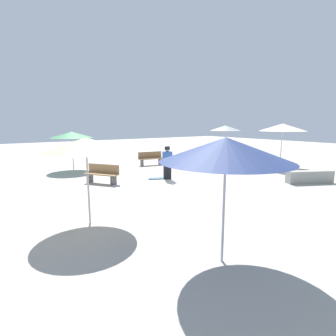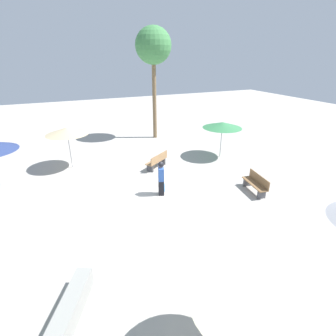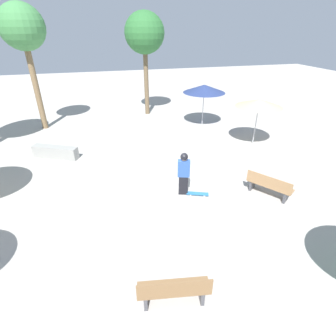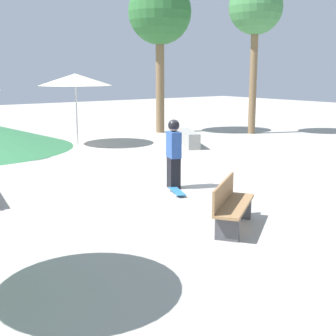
{
  "view_description": "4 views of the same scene",
  "coord_description": "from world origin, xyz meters",
  "px_view_note": "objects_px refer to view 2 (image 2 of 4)",
  "views": [
    {
      "loc": [
        9.73,
        -7.93,
        2.7
      ],
      "look_at": [
        -0.06,
        -1.12,
        0.63
      ],
      "focal_mm": 28.0,
      "sensor_mm": 36.0,
      "label": 1
    },
    {
      "loc": [
        3.47,
        9.0,
        5.97
      ],
      "look_at": [
        -0.88,
        -0.94,
        1.22
      ],
      "focal_mm": 28.0,
      "sensor_mm": 36.0,
      "label": 2
    },
    {
      "loc": [
        -8.17,
        1.77,
        5.47
      ],
      "look_at": [
        -0.29,
        -0.33,
        1.01
      ],
      "focal_mm": 28.0,
      "sensor_mm": 36.0,
      "label": 3
    },
    {
      "loc": [
        -7.03,
        -9.43,
        2.71
      ],
      "look_at": [
        -1.05,
        -1.37,
        0.64
      ],
      "focal_mm": 50.0,
      "sensor_mm": 36.0,
      "label": 4
    }
  ],
  "objects_px": {
    "shade_umbrella_tan": "(67,131)",
    "shade_umbrella_green": "(222,125)",
    "skateboard": "(163,188)",
    "bench_near": "(157,161)",
    "bench_far": "(256,184)",
    "shade_umbrella_cream": "(266,285)",
    "skater_main": "(161,177)",
    "concrete_ledge": "(71,310)",
    "palm_tree_center_left": "(153,47)"
  },
  "relations": [
    {
      "from": "skateboard",
      "to": "bench_near",
      "type": "relative_size",
      "value": 0.52
    },
    {
      "from": "bench_far",
      "to": "skateboard",
      "type": "bearing_deg",
      "value": 71.88
    },
    {
      "from": "skateboard",
      "to": "concrete_ledge",
      "type": "height_order",
      "value": "concrete_ledge"
    },
    {
      "from": "concrete_ledge",
      "to": "shade_umbrella_tan",
      "type": "bearing_deg",
      "value": -95.22
    },
    {
      "from": "bench_near",
      "to": "bench_far",
      "type": "xyz_separation_m",
      "value": [
        -3.17,
        4.46,
        0.0
      ]
    },
    {
      "from": "shade_umbrella_green",
      "to": "shade_umbrella_cream",
      "type": "bearing_deg",
      "value": 58.77
    },
    {
      "from": "bench_near",
      "to": "shade_umbrella_cream",
      "type": "height_order",
      "value": "shade_umbrella_cream"
    },
    {
      "from": "skateboard",
      "to": "palm_tree_center_left",
      "type": "relative_size",
      "value": 0.11
    },
    {
      "from": "shade_umbrella_cream",
      "to": "shade_umbrella_green",
      "type": "xyz_separation_m",
      "value": [
        -6.42,
        -10.59,
        -0.4
      ]
    },
    {
      "from": "bench_near",
      "to": "palm_tree_center_left",
      "type": "relative_size",
      "value": 0.2
    },
    {
      "from": "bench_near",
      "to": "bench_far",
      "type": "relative_size",
      "value": 0.95
    },
    {
      "from": "skater_main",
      "to": "shade_umbrella_cream",
      "type": "xyz_separation_m",
      "value": [
        1.18,
        7.56,
        1.54
      ]
    },
    {
      "from": "skater_main",
      "to": "shade_umbrella_tan",
      "type": "height_order",
      "value": "shade_umbrella_tan"
    },
    {
      "from": "bench_near",
      "to": "palm_tree_center_left",
      "type": "xyz_separation_m",
      "value": [
        -2.03,
        -5.61,
        5.95
      ]
    },
    {
      "from": "skater_main",
      "to": "concrete_ledge",
      "type": "bearing_deg",
      "value": 156.19
    },
    {
      "from": "bench_far",
      "to": "shade_umbrella_cream",
      "type": "height_order",
      "value": "shade_umbrella_cream"
    },
    {
      "from": "skater_main",
      "to": "skateboard",
      "type": "relative_size",
      "value": 1.99
    },
    {
      "from": "bench_far",
      "to": "shade_umbrella_green",
      "type": "distance_m",
      "value": 4.97
    },
    {
      "from": "bench_near",
      "to": "palm_tree_center_left",
      "type": "distance_m",
      "value": 8.43
    },
    {
      "from": "skateboard",
      "to": "palm_tree_center_left",
      "type": "xyz_separation_m",
      "value": [
        -2.72,
        -8.06,
        6.32
      ]
    },
    {
      "from": "shade_umbrella_tan",
      "to": "shade_umbrella_green",
      "type": "bearing_deg",
      "value": 167.49
    },
    {
      "from": "skater_main",
      "to": "shade_umbrella_tan",
      "type": "bearing_deg",
      "value": 53.18
    },
    {
      "from": "bench_near",
      "to": "shade_umbrella_tan",
      "type": "distance_m",
      "value": 5.16
    },
    {
      "from": "bench_near",
      "to": "shade_umbrella_cream",
      "type": "bearing_deg",
      "value": -136.35
    },
    {
      "from": "shade_umbrella_tan",
      "to": "shade_umbrella_green",
      "type": "distance_m",
      "value": 8.93
    },
    {
      "from": "skateboard",
      "to": "shade_umbrella_cream",
      "type": "height_order",
      "value": "shade_umbrella_cream"
    },
    {
      "from": "bench_near",
      "to": "shade_umbrella_tan",
      "type": "relative_size",
      "value": 0.67
    },
    {
      "from": "bench_far",
      "to": "palm_tree_center_left",
      "type": "distance_m",
      "value": 11.76
    },
    {
      "from": "skateboard",
      "to": "bench_far",
      "type": "distance_m",
      "value": 4.37
    },
    {
      "from": "skateboard",
      "to": "palm_tree_center_left",
      "type": "height_order",
      "value": "palm_tree_center_left"
    },
    {
      "from": "bench_far",
      "to": "shade_umbrella_green",
      "type": "height_order",
      "value": "shade_umbrella_green"
    },
    {
      "from": "bench_near",
      "to": "shade_umbrella_tan",
      "type": "height_order",
      "value": "shade_umbrella_tan"
    },
    {
      "from": "skateboard",
      "to": "shade_umbrella_tan",
      "type": "distance_m",
      "value": 6.2
    },
    {
      "from": "concrete_ledge",
      "to": "shade_umbrella_green",
      "type": "distance_m",
      "value": 12.54
    },
    {
      "from": "shade_umbrella_tan",
      "to": "skater_main",
      "type": "bearing_deg",
      "value": 124.96
    },
    {
      "from": "shade_umbrella_tan",
      "to": "shade_umbrella_green",
      "type": "relative_size",
      "value": 0.98
    },
    {
      "from": "shade_umbrella_cream",
      "to": "skateboard",
      "type": "bearing_deg",
      "value": -100.16
    },
    {
      "from": "skater_main",
      "to": "bench_far",
      "type": "height_order",
      "value": "skater_main"
    },
    {
      "from": "concrete_ledge",
      "to": "shade_umbrella_cream",
      "type": "bearing_deg",
      "value": 139.47
    },
    {
      "from": "concrete_ledge",
      "to": "palm_tree_center_left",
      "type": "relative_size",
      "value": 0.27
    },
    {
      "from": "bench_near",
      "to": "bench_far",
      "type": "height_order",
      "value": "same"
    },
    {
      "from": "bench_far",
      "to": "shade_umbrella_cream",
      "type": "distance_m",
      "value": 8.26
    },
    {
      "from": "skateboard",
      "to": "bench_near",
      "type": "bearing_deg",
      "value": 6.09
    },
    {
      "from": "bench_near",
      "to": "shade_umbrella_cream",
      "type": "relative_size",
      "value": 0.58
    },
    {
      "from": "bench_far",
      "to": "shade_umbrella_cream",
      "type": "xyz_separation_m",
      "value": [
        5.3,
        6.02,
        2.0
      ]
    },
    {
      "from": "bench_far",
      "to": "shade_umbrella_tan",
      "type": "relative_size",
      "value": 0.71
    },
    {
      "from": "concrete_ledge",
      "to": "shade_umbrella_cream",
      "type": "relative_size",
      "value": 0.78
    },
    {
      "from": "bench_near",
      "to": "shade_umbrella_green",
      "type": "distance_m",
      "value": 4.58
    },
    {
      "from": "shade_umbrella_cream",
      "to": "shade_umbrella_tan",
      "type": "distance_m",
      "value": 12.73
    },
    {
      "from": "skateboard",
      "to": "shade_umbrella_green",
      "type": "xyz_separation_m",
      "value": [
        -4.98,
        -2.55,
        1.96
      ]
    }
  ]
}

